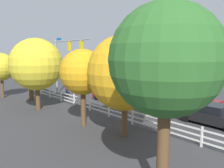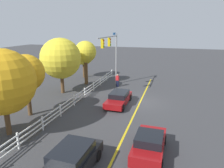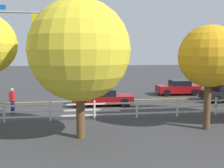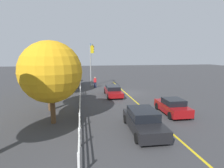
{
  "view_description": "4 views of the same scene",
  "coord_description": "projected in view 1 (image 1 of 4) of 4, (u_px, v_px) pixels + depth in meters",
  "views": [
    {
      "loc": [
        -18.91,
        17.54,
        5.11
      ],
      "look_at": [
        -1.89,
        2.46,
        1.96
      ],
      "focal_mm": 35.94,
      "sensor_mm": 36.0,
      "label": 1
    },
    {
      "loc": [
        -20.26,
        -2.98,
        7.55
      ],
      "look_at": [
        -2.43,
        2.35,
        2.41
      ],
      "focal_mm": 33.06,
      "sensor_mm": 36.0,
      "label": 2
    },
    {
      "loc": [
        0.65,
        21.13,
        3.99
      ],
      "look_at": [
        -1.94,
        2.65,
        1.71
      ],
      "focal_mm": 40.99,
      "sensor_mm": 36.0,
      "label": 3
    },
    {
      "loc": [
        -23.04,
        5.86,
        5.24
      ],
      "look_at": [
        -2.69,
        2.37,
        1.77
      ],
      "focal_mm": 28.57,
      "sensor_mm": 36.0,
      "label": 4
    }
  ],
  "objects": [
    {
      "name": "ground_plane",
      "position": [
        117.0,
        97.0,
        26.25
      ],
      "size": [
        120.0,
        120.0,
        0.0
      ],
      "primitive_type": "plane",
      "color": "#38383A"
    },
    {
      "name": "lane_center_stripe",
      "position": [
        143.0,
        103.0,
        23.28
      ],
      "size": [
        28.0,
        0.16,
        0.01
      ],
      "primitive_type": "cube",
      "color": "gold",
      "rests_on": "ground_plane"
    },
    {
      "name": "signal_assembly",
      "position": [
        65.0,
        55.0,
        25.79
      ],
      "size": [
        7.15,
        0.38,
        6.89
      ],
      "color": "gray",
      "rests_on": "ground_plane"
    },
    {
      "name": "car_0",
      "position": [
        111.0,
        95.0,
        23.93
      ],
      "size": [
        4.57,
        1.93,
        1.26
      ],
      "rotation": [
        0.0,
        0.0,
        3.13
      ],
      "color": "maroon",
      "rests_on": "ground_plane"
    },
    {
      "name": "car_1",
      "position": [
        212.0,
        115.0,
        16.12
      ],
      "size": [
        4.75,
        2.14,
        1.49
      ],
      "rotation": [
        0.0,
        0.0,
        3.11
      ],
      "color": "black",
      "rests_on": "ground_plane"
    },
    {
      "name": "car_2",
      "position": [
        198.0,
        101.0,
        20.8
      ],
      "size": [
        3.97,
        1.92,
        1.4
      ],
      "rotation": [
        0.0,
        0.0,
        6.26
      ],
      "color": "maroon",
      "rests_on": "ground_plane"
    },
    {
      "name": "pedestrian",
      "position": [
        67.0,
        88.0,
        27.23
      ],
      "size": [
        0.34,
        0.45,
        1.69
      ],
      "rotation": [
        0.0,
        0.0,
        6.07
      ],
      "color": "#191E3F",
      "rests_on": "ground_plane"
    },
    {
      "name": "white_rail_fence",
      "position": [
        90.0,
        104.0,
        19.93
      ],
      "size": [
        26.1,
        0.1,
        1.15
      ],
      "color": "white",
      "rests_on": "ground_plane"
    },
    {
      "name": "tree_0",
      "position": [
        166.0,
        61.0,
        7.19
      ],
      "size": [
        3.75,
        3.75,
        6.77
      ],
      "color": "brown",
      "rests_on": "ground_plane"
    },
    {
      "name": "tree_1",
      "position": [
        1.0,
        67.0,
        25.34
      ],
      "size": [
        3.14,
        3.14,
        5.14
      ],
      "color": "brown",
      "rests_on": "ground_plane"
    },
    {
      "name": "tree_2",
      "position": [
        30.0,
        60.0,
        23.88
      ],
      "size": [
        2.88,
        2.88,
        5.85
      ],
      "color": "brown",
      "rests_on": "ground_plane"
    },
    {
      "name": "tree_3",
      "position": [
        36.0,
        64.0,
        19.91
      ],
      "size": [
        4.65,
        4.65,
        6.44
      ],
      "color": "brown",
      "rests_on": "ground_plane"
    },
    {
      "name": "tree_4",
      "position": [
        83.0,
        72.0,
        15.39
      ],
      "size": [
        3.17,
        3.17,
        5.41
      ],
      "color": "brown",
      "rests_on": "ground_plane"
    },
    {
      "name": "tree_5",
      "position": [
        125.0,
        73.0,
        13.39
      ],
      "size": [
        4.58,
        4.58,
        6.24
      ],
      "color": "brown",
      "rests_on": "ground_plane"
    }
  ]
}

